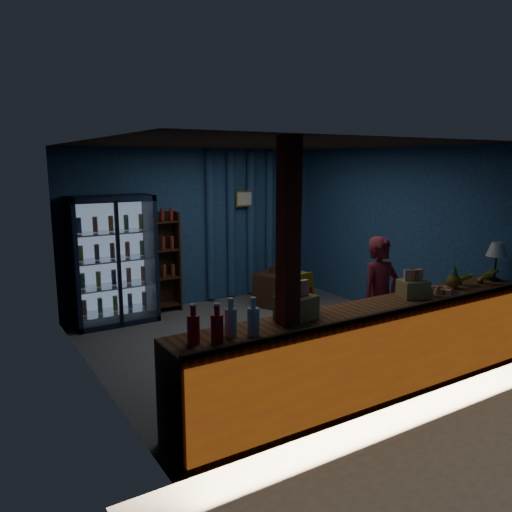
% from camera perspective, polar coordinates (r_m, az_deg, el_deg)
% --- Properties ---
extents(ground, '(4.60, 4.60, 0.00)m').
position_cam_1_polar(ground, '(6.87, 1.51, -9.56)').
color(ground, '#515154').
rests_on(ground, ground).
extents(room_walls, '(4.60, 4.60, 4.60)m').
position_cam_1_polar(room_walls, '(6.49, 1.58, 3.54)').
color(room_walls, navy).
rests_on(room_walls, ground).
extents(counter, '(4.40, 0.57, 0.99)m').
position_cam_1_polar(counter, '(5.31, 13.06, -10.60)').
color(counter, brown).
rests_on(counter, ground).
extents(support_post, '(0.16, 0.16, 2.60)m').
position_cam_1_polar(support_post, '(4.42, 3.66, -3.49)').
color(support_post, maroon).
rests_on(support_post, ground).
extents(beverage_cooler, '(1.20, 0.62, 1.90)m').
position_cam_1_polar(beverage_cooler, '(7.71, -16.18, -0.52)').
color(beverage_cooler, black).
rests_on(beverage_cooler, ground).
extents(bottle_shelf, '(0.50, 0.28, 1.60)m').
position_cam_1_polar(bottle_shelf, '(8.12, -10.62, -0.72)').
color(bottle_shelf, '#3D2213').
rests_on(bottle_shelf, ground).
extents(curtain_folds, '(1.74, 0.14, 2.50)m').
position_cam_1_polar(curtain_folds, '(8.85, -0.60, 3.72)').
color(curtain_folds, navy).
rests_on(curtain_folds, room_walls).
extents(framed_picture, '(0.36, 0.04, 0.28)m').
position_cam_1_polar(framed_picture, '(8.69, -1.31, 6.57)').
color(framed_picture, gold).
rests_on(framed_picture, room_walls).
extents(shopkeeper, '(0.56, 0.37, 1.52)m').
position_cam_1_polar(shopkeeper, '(6.15, 13.97, -4.89)').
color(shopkeeper, maroon).
rests_on(shopkeeper, ground).
extents(green_chair, '(0.68, 0.69, 0.55)m').
position_cam_1_polar(green_chair, '(8.54, 3.46, -3.55)').
color(green_chair, '#53A75C').
rests_on(green_chair, ground).
extents(side_table, '(0.73, 0.65, 0.66)m').
position_cam_1_polar(side_table, '(8.41, 1.98, -3.75)').
color(side_table, '#3D2213').
rests_on(side_table, ground).
extents(yellow_sign, '(0.47, 0.17, 0.37)m').
position_cam_1_polar(yellow_sign, '(4.78, 4.71, -4.44)').
color(yellow_sign, '#ECAC0C').
rests_on(yellow_sign, counter).
extents(soda_bottles, '(0.61, 0.18, 0.33)m').
position_cam_1_polar(soda_bottles, '(4.11, -3.67, -7.74)').
color(soda_bottles, red).
rests_on(soda_bottles, counter).
extents(snack_box_left, '(0.38, 0.33, 0.36)m').
position_cam_1_polar(snack_box_left, '(4.64, 4.61, -5.66)').
color(snack_box_left, '#9E854C').
rests_on(snack_box_left, counter).
extents(snack_box_centre, '(0.34, 0.31, 0.30)m').
position_cam_1_polar(snack_box_centre, '(5.62, 17.52, -3.43)').
color(snack_box_centre, '#9E854C').
rests_on(snack_box_centre, counter).
extents(pastry_tray, '(0.40, 0.40, 0.07)m').
position_cam_1_polar(pastry_tray, '(5.88, 20.30, -3.83)').
color(pastry_tray, silver).
rests_on(pastry_tray, counter).
extents(banana_bunches, '(0.75, 0.29, 0.16)m').
position_cam_1_polar(banana_bunches, '(6.55, 24.06, -2.12)').
color(banana_bunches, yellow).
rests_on(banana_bunches, counter).
extents(table_lamp, '(0.24, 0.24, 0.48)m').
position_cam_1_polar(table_lamp, '(6.68, 25.82, 0.53)').
color(table_lamp, black).
rests_on(table_lamp, counter).
extents(pineapple, '(0.16, 0.16, 0.27)m').
position_cam_1_polar(pineapple, '(6.14, 21.66, -2.45)').
color(pineapple, brown).
rests_on(pineapple, counter).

